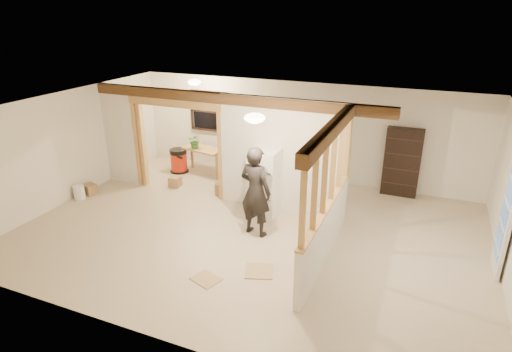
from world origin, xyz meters
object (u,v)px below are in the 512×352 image
at_px(refrigerator, 264,183).
at_px(work_table, 204,161).
at_px(bookshelf, 402,162).
at_px(woman, 255,192).
at_px(shop_vac, 179,160).

relative_size(refrigerator, work_table, 1.31).
xyz_separation_m(refrigerator, bookshelf, (2.60, 2.20, 0.09)).
distance_m(refrigerator, bookshelf, 3.41).
bearing_deg(bookshelf, woman, -128.37).
distance_m(refrigerator, woman, 0.92).
distance_m(work_table, shop_vac, 0.70).
xyz_separation_m(shop_vac, bookshelf, (5.68, 0.74, 0.49)).
bearing_deg(bookshelf, shop_vac, -172.54).
xyz_separation_m(work_table, shop_vac, (-0.67, -0.20, -0.02)).
relative_size(shop_vac, bookshelf, 0.40).
bearing_deg(refrigerator, shop_vac, 154.73).
bearing_deg(bookshelf, work_table, -173.83).
bearing_deg(work_table, refrigerator, -22.51).
bearing_deg(refrigerator, work_table, 145.49).
bearing_deg(woman, refrigerator, -68.15).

